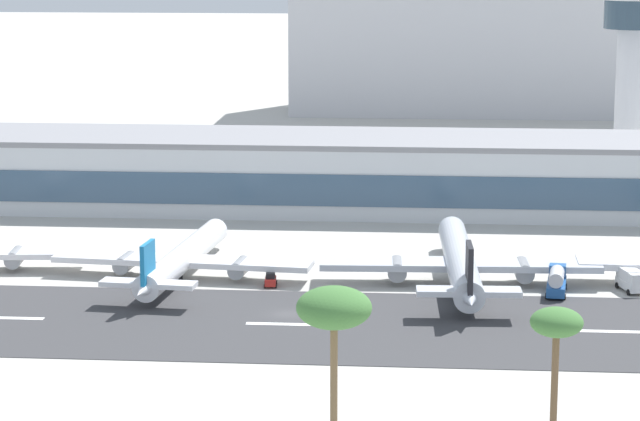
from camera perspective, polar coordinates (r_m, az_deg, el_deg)
ground_plane at (r=190.13m, az=-1.35°, el=-4.29°), size 1400.00×1400.00×0.00m
runway_strip at (r=185.32m, az=-1.51°, el=-4.69°), size 800.00×34.46×0.08m
runway_centreline_dash_3 at (r=193.11m, az=-12.99°, el=-4.31°), size 12.00×1.20×0.01m
runway_centreline_dash_4 at (r=185.20m, az=-1.21°, el=-4.69°), size 12.00×1.20×0.01m
runway_centreline_dash_5 at (r=185.63m, az=11.24°, el=-4.87°), size 12.00×1.20×0.01m
terminal_building at (r=261.08m, az=0.87°, el=1.59°), size 187.99×26.02×13.78m
control_tower at (r=298.59m, az=12.67°, el=6.01°), size 13.27×13.27×38.60m
distant_hotel_block at (r=402.93m, az=7.47°, el=7.21°), size 119.42×32.74×45.14m
airliner_blue_tail_gate_1 at (r=209.33m, az=-5.75°, el=-2.04°), size 39.90×44.35×9.27m
airliner_black_tail_gate_2 at (r=205.68m, az=5.78°, el=-2.19°), size 41.68×49.50×10.33m
service_box_truck_0 at (r=206.58m, az=12.64°, el=-2.78°), size 3.92×6.42×3.25m
service_baggage_tug_1 at (r=204.73m, az=-2.04°, el=-2.84°), size 2.09×3.31×2.20m
service_fuel_truck_2 at (r=202.84m, az=9.68°, el=-2.85°), size 3.69×8.75×3.95m
palm_tree_2 at (r=137.52m, az=0.58°, el=-4.11°), size 7.55×7.55×16.96m
palm_tree_3 at (r=137.40m, az=9.68°, el=-4.78°), size 5.21×5.21×15.53m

